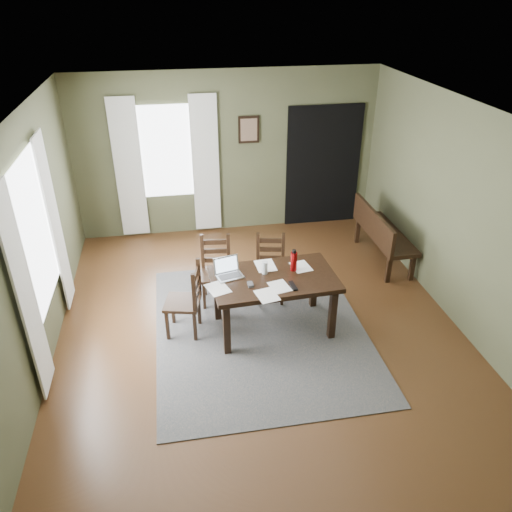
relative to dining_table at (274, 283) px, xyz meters
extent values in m
cube|color=#492C16|center=(-0.17, 0.00, -0.67)|extent=(5.00, 6.00, 0.01)
cube|color=#4B4F33|center=(-0.17, 3.00, 0.68)|extent=(5.00, 0.02, 2.70)
cube|color=#4B4F33|center=(-0.17, -3.00, 0.68)|extent=(5.00, 0.02, 2.70)
cube|color=#4B4F33|center=(-2.67, 0.00, 0.68)|extent=(0.02, 6.00, 2.70)
cube|color=#4B4F33|center=(2.33, 0.00, 0.68)|extent=(0.02, 6.00, 2.70)
cube|color=white|center=(-0.17, 0.00, 2.03)|extent=(5.00, 6.00, 0.02)
cube|color=#444444|center=(-0.17, 0.00, -0.66)|extent=(2.60, 3.20, 0.01)
cube|color=black|center=(0.00, 0.00, 0.06)|extent=(1.54, 0.98, 0.06)
cube|color=black|center=(0.00, 0.00, 0.01)|extent=(1.38, 0.81, 0.05)
cube|color=black|center=(-0.63, -0.38, -0.34)|extent=(0.08, 0.08, 0.64)
cube|color=black|center=(-0.67, 0.32, -0.34)|extent=(0.08, 0.08, 0.64)
cube|color=black|center=(0.67, -0.32, -0.34)|extent=(0.08, 0.08, 0.64)
cube|color=black|center=(0.63, 0.38, -0.34)|extent=(0.08, 0.08, 0.64)
cube|color=black|center=(-1.11, 0.11, -0.23)|extent=(0.50, 0.50, 0.04)
cube|color=black|center=(-1.24, 0.32, -0.45)|extent=(0.05, 0.05, 0.41)
cube|color=black|center=(-0.91, 0.24, -0.45)|extent=(0.05, 0.05, 0.41)
cube|color=black|center=(-1.31, -0.01, -0.45)|extent=(0.05, 0.05, 0.41)
cube|color=black|center=(-0.98, -0.09, -0.45)|extent=(0.05, 0.05, 0.41)
cube|color=black|center=(-0.89, 0.25, 0.04)|extent=(0.05, 0.05, 0.52)
cube|color=black|center=(-0.97, -0.10, 0.04)|extent=(0.05, 0.05, 0.52)
cube|color=black|center=(-0.93, 0.07, -0.10)|extent=(0.09, 0.31, 0.07)
cube|color=black|center=(-0.93, 0.07, 0.04)|extent=(0.09, 0.31, 0.07)
cube|color=black|center=(-0.93, 0.07, 0.18)|extent=(0.09, 0.31, 0.07)
cube|color=black|center=(-0.64, 0.71, -0.24)|extent=(0.45, 0.45, 0.04)
cube|color=black|center=(-0.82, 0.56, -0.46)|extent=(0.04, 0.04, 0.40)
cube|color=black|center=(-0.78, 0.89, -0.46)|extent=(0.04, 0.04, 0.40)
cube|color=black|center=(-0.49, 0.52, -0.46)|extent=(0.04, 0.04, 0.40)
cube|color=black|center=(-0.45, 0.85, -0.46)|extent=(0.04, 0.04, 0.40)
cube|color=black|center=(-0.79, 0.91, 0.03)|extent=(0.05, 0.05, 0.51)
cube|color=black|center=(-0.44, 0.87, 0.03)|extent=(0.05, 0.05, 0.51)
cube|color=black|center=(-0.61, 0.89, -0.11)|extent=(0.30, 0.06, 0.07)
cube|color=black|center=(-0.61, 0.89, 0.03)|extent=(0.30, 0.06, 0.07)
cube|color=black|center=(-0.61, 0.89, 0.16)|extent=(0.30, 0.06, 0.07)
cube|color=black|center=(0.09, 0.66, -0.25)|extent=(0.47, 0.47, 0.04)
cube|color=black|center=(-0.10, 0.53, -0.46)|extent=(0.04, 0.04, 0.39)
cube|color=black|center=(-0.03, 0.85, -0.46)|extent=(0.04, 0.04, 0.39)
cube|color=black|center=(0.22, 0.47, -0.46)|extent=(0.04, 0.04, 0.39)
cube|color=black|center=(0.28, 0.79, -0.46)|extent=(0.04, 0.04, 0.39)
cube|color=black|center=(-0.04, 0.87, 0.01)|extent=(0.05, 0.05, 0.50)
cube|color=black|center=(0.30, 0.80, 0.01)|extent=(0.05, 0.05, 0.50)
cube|color=black|center=(0.13, 0.84, -0.12)|extent=(0.29, 0.08, 0.07)
cube|color=black|center=(0.13, 0.84, 0.01)|extent=(0.29, 0.08, 0.07)
cube|color=black|center=(0.13, 0.84, 0.14)|extent=(0.29, 0.08, 0.07)
cube|color=black|center=(2.05, 1.43, -0.22)|extent=(0.48, 1.50, 0.06)
cube|color=black|center=(2.24, 0.79, -0.46)|extent=(0.06, 0.06, 0.42)
cube|color=black|center=(1.87, 0.79, -0.46)|extent=(0.06, 0.06, 0.42)
cube|color=black|center=(2.24, 2.07, -0.46)|extent=(0.06, 0.06, 0.42)
cube|color=black|center=(1.87, 2.07, -0.46)|extent=(0.06, 0.06, 0.42)
cube|color=black|center=(1.84, 1.43, 0.00)|extent=(0.05, 1.50, 0.37)
cube|color=#B7B7BC|center=(-0.52, 0.09, 0.10)|extent=(0.36, 0.29, 0.02)
cube|color=#B7B7BC|center=(-0.55, 0.20, 0.21)|extent=(0.32, 0.13, 0.20)
cube|color=silver|center=(-0.55, 0.19, 0.21)|extent=(0.28, 0.11, 0.17)
cube|color=#3F3F42|center=(-0.52, 0.08, 0.11)|extent=(0.29, 0.19, 0.00)
cube|color=#3F3F42|center=(-0.31, -0.15, 0.11)|extent=(0.07, 0.11, 0.03)
cube|color=black|center=(0.18, -0.25, 0.10)|extent=(0.07, 0.20, 0.02)
cylinder|color=silver|center=(-0.09, 0.10, 0.17)|extent=(0.08, 0.08, 0.16)
cylinder|color=#960B0C|center=(0.27, 0.11, 0.21)|extent=(0.10, 0.10, 0.24)
cylinder|color=black|center=(0.27, 0.11, 0.35)|extent=(0.06, 0.06, 0.04)
cube|color=white|center=(-0.69, -0.14, 0.09)|extent=(0.32, 0.36, 0.00)
cube|color=white|center=(0.02, -0.23, 0.09)|extent=(0.26, 0.31, 0.00)
cube|color=white|center=(-0.05, 0.28, 0.09)|extent=(0.25, 0.32, 0.00)
cube|color=white|center=(0.38, 0.18, 0.09)|extent=(0.26, 0.31, 0.00)
cube|color=white|center=(-0.16, -0.38, 0.09)|extent=(0.28, 0.33, 0.00)
cube|color=white|center=(-2.64, 0.20, 0.78)|extent=(0.01, 1.30, 1.70)
cube|color=white|center=(-1.17, 2.97, 0.78)|extent=(1.00, 0.01, 1.50)
cube|color=silver|center=(-2.61, -0.62, 0.53)|extent=(0.03, 0.48, 2.30)
cube|color=silver|center=(-2.61, 1.02, 0.53)|extent=(0.03, 0.48, 2.30)
cube|color=silver|center=(-1.79, 2.94, 0.53)|extent=(0.44, 0.03, 2.30)
cube|color=silver|center=(-0.55, 2.94, 0.53)|extent=(0.44, 0.03, 2.30)
cube|color=black|center=(0.18, 2.97, 1.08)|extent=(0.34, 0.03, 0.44)
cube|color=brown|center=(0.18, 2.95, 1.08)|extent=(0.27, 0.01, 0.36)
cube|color=black|center=(1.48, 2.97, 0.38)|extent=(1.30, 0.03, 2.10)
camera|label=1|loc=(-1.10, -5.00, 3.24)|focal=35.00mm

